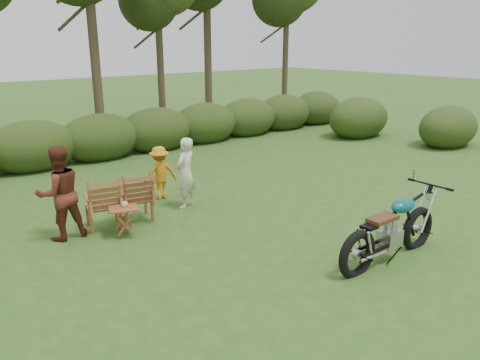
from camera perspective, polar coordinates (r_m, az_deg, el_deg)
ground at (r=8.20m, az=10.09°, el=-9.17°), size 80.00×80.00×0.00m
tree_line at (r=15.69m, az=-17.14°, el=17.02°), size 22.52×11.62×8.14m
motorcycle at (r=8.37m, az=17.52°, el=-9.17°), size 2.36×0.96×1.33m
lawn_chair_right at (r=9.87m, az=-12.51°, el=-4.73°), size 0.83×0.83×1.01m
lawn_chair_left at (r=9.64m, az=-16.13°, el=-5.53°), size 0.86×0.86×1.03m
side_table at (r=9.04m, az=-13.91°, el=-4.96°), size 0.67×0.62×0.56m
cup at (r=8.97m, az=-13.90°, el=-2.90°), size 0.15×0.15×0.09m
adult_a at (r=10.42m, az=-6.52°, el=-3.26°), size 0.67×0.57×1.55m
adult_b at (r=9.38m, az=-20.57°, el=-6.61°), size 0.86×0.67×1.75m
child at (r=11.04m, az=-9.58°, el=-2.22°), size 0.86×0.58×1.23m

